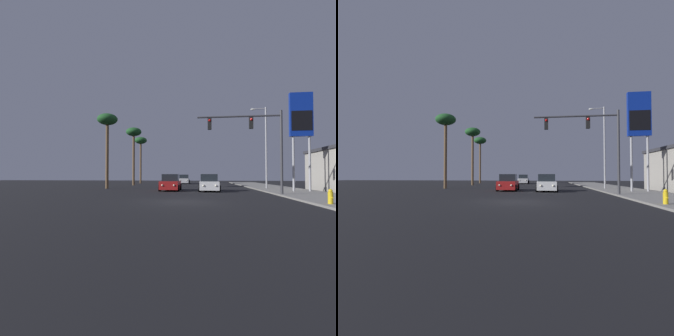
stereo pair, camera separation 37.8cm
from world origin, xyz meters
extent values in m
plane|color=black|center=(0.00, 0.00, 0.00)|extent=(120.00, 120.00, 0.00)
cube|color=gray|center=(9.50, 10.00, 0.06)|extent=(5.00, 60.00, 0.12)
cube|color=silver|center=(1.92, 10.45, 0.58)|extent=(1.85, 4.22, 0.80)
cube|color=black|center=(1.92, 10.60, 1.33)|extent=(1.62, 2.02, 0.70)
cylinder|color=black|center=(1.02, 9.15, 0.32)|extent=(0.24, 0.64, 0.64)
cylinder|color=black|center=(2.82, 9.15, 0.32)|extent=(0.24, 0.64, 0.64)
cylinder|color=black|center=(1.02, 11.76, 0.32)|extent=(0.24, 0.64, 0.64)
cylinder|color=black|center=(2.82, 11.76, 0.32)|extent=(0.24, 0.64, 0.64)
sphere|color=#F2EACC|center=(1.37, 8.33, 0.63)|extent=(0.18, 0.18, 0.18)
sphere|color=#F2EACC|center=(2.48, 8.33, 0.63)|extent=(0.18, 0.18, 0.18)
cube|color=maroon|center=(-1.93, 10.94, 0.58)|extent=(1.81, 4.21, 0.80)
cube|color=black|center=(-1.93, 11.09, 1.33)|extent=(1.61, 2.01, 0.70)
cylinder|color=black|center=(-2.83, 9.63, 0.32)|extent=(0.24, 0.64, 0.64)
cylinder|color=black|center=(-1.03, 9.63, 0.32)|extent=(0.24, 0.64, 0.64)
cylinder|color=black|center=(-2.83, 12.24, 0.32)|extent=(0.24, 0.64, 0.64)
cylinder|color=black|center=(-1.03, 12.24, 0.32)|extent=(0.24, 0.64, 0.64)
sphere|color=#F2EACC|center=(-2.49, 8.82, 0.63)|extent=(0.18, 0.18, 0.18)
sphere|color=#F2EACC|center=(-1.37, 8.82, 0.63)|extent=(0.18, 0.18, 0.18)
cube|color=#B7B7BC|center=(-1.91, 33.11, 0.58)|extent=(1.80, 4.20, 0.80)
cube|color=black|center=(-1.91, 33.26, 1.33)|extent=(1.60, 2.00, 0.70)
cylinder|color=black|center=(-2.81, 31.80, 0.32)|extent=(0.24, 0.64, 0.64)
cylinder|color=black|center=(-1.01, 31.80, 0.32)|extent=(0.24, 0.64, 0.64)
cylinder|color=black|center=(-2.81, 34.41, 0.32)|extent=(0.24, 0.64, 0.64)
cylinder|color=black|center=(-1.01, 34.41, 0.32)|extent=(0.24, 0.64, 0.64)
sphere|color=#F2EACC|center=(-2.47, 30.99, 0.63)|extent=(0.18, 0.18, 0.18)
sphere|color=#F2EACC|center=(-1.36, 30.99, 0.63)|extent=(0.18, 0.18, 0.18)
cylinder|color=#38383D|center=(7.32, 5.53, 3.37)|extent=(0.20, 0.20, 6.50)
cylinder|color=#38383D|center=(4.09, 5.53, 6.22)|extent=(6.45, 0.14, 0.14)
cube|color=black|center=(5.06, 5.53, 5.67)|extent=(0.30, 0.24, 0.90)
sphere|color=red|center=(5.06, 5.39, 5.94)|extent=(0.20, 0.20, 0.20)
cube|color=black|center=(1.83, 5.53, 5.67)|extent=(0.30, 0.24, 0.90)
sphere|color=red|center=(1.83, 5.39, 5.94)|extent=(0.20, 0.20, 0.20)
cylinder|color=#99999E|center=(8.31, 14.37, 4.62)|extent=(0.18, 0.18, 9.00)
cylinder|color=#99999E|center=(7.61, 14.37, 8.97)|extent=(1.40, 0.10, 0.10)
ellipsoid|color=silver|center=(6.91, 14.37, 8.92)|extent=(0.50, 0.24, 0.20)
cylinder|color=#99999E|center=(9.52, 9.49, 2.62)|extent=(0.20, 0.20, 5.00)
cylinder|color=#99999E|center=(10.92, 9.49, 2.62)|extent=(0.20, 0.20, 5.00)
cube|color=navy|center=(10.22, 9.49, 7.12)|extent=(2.00, 0.40, 4.00)
cube|color=black|center=(10.22, 9.28, 6.52)|extent=(1.80, 0.03, 1.80)
cylinder|color=gold|center=(7.62, -1.38, 0.42)|extent=(0.24, 0.24, 0.60)
sphere|color=gold|center=(7.62, -1.38, 0.78)|extent=(0.20, 0.20, 0.20)
cylinder|color=gold|center=(7.62, -1.55, 0.45)|extent=(0.08, 0.10, 0.08)
cylinder|color=brown|center=(-10.38, 34.00, 3.92)|extent=(0.36, 0.36, 7.83)
ellipsoid|color=#1E5123|center=(-10.38, 34.00, 8.31)|extent=(2.40, 2.40, 1.32)
cylinder|color=brown|center=(-9.78, 14.00, 3.84)|extent=(0.36, 0.36, 7.69)
ellipsoid|color=#1E5123|center=(-9.78, 14.00, 8.17)|extent=(2.40, 2.40, 1.32)
cylinder|color=brown|center=(-9.18, 24.00, 3.92)|extent=(0.36, 0.36, 7.83)
ellipsoid|color=#1E5123|center=(-9.18, 24.00, 8.31)|extent=(2.40, 2.40, 1.32)
camera|label=1|loc=(1.08, -15.56, 1.58)|focal=28.00mm
camera|label=2|loc=(1.45, -15.51, 1.58)|focal=28.00mm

